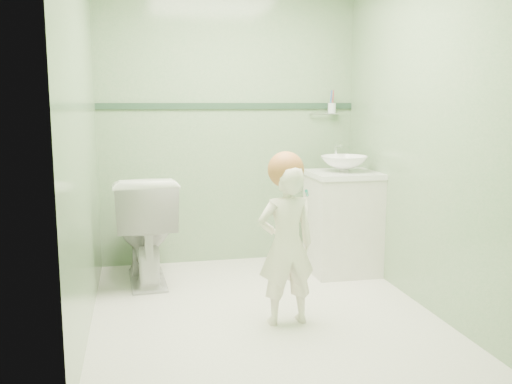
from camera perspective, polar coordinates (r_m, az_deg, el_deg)
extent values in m
plane|color=silver|center=(3.86, 0.48, -11.87)|extent=(2.50, 2.50, 0.00)
cube|color=#79A474|center=(4.83, -2.77, 6.96)|extent=(2.20, 0.04, 2.40)
cube|color=#79A474|center=(2.40, 7.06, 4.72)|extent=(2.20, 0.04, 2.40)
cube|color=#79A474|center=(3.53, -17.28, 5.76)|extent=(0.04, 2.50, 2.40)
cube|color=#79A474|center=(3.99, 16.19, 6.16)|extent=(0.04, 2.50, 2.40)
cube|color=#274431|center=(4.82, -2.76, 8.74)|extent=(2.20, 0.02, 0.05)
cube|color=silver|center=(4.62, 8.79, -3.25)|extent=(0.52, 0.50, 0.80)
cube|color=white|center=(4.55, 8.92, 1.80)|extent=(0.54, 0.52, 0.04)
imported|color=white|center=(4.54, 8.94, 2.85)|extent=(0.37, 0.37, 0.13)
cylinder|color=silver|center=(4.72, 8.09, 3.79)|extent=(0.03, 0.03, 0.18)
cylinder|color=silver|center=(4.67, 8.33, 4.71)|extent=(0.02, 0.12, 0.02)
cylinder|color=silver|center=(4.99, 6.98, 7.89)|extent=(0.26, 0.02, 0.02)
cylinder|color=silver|center=(4.99, 7.73, 8.45)|extent=(0.07, 0.07, 0.09)
cylinder|color=#BD3549|center=(5.00, 7.82, 9.25)|extent=(0.01, 0.01, 0.17)
cylinder|color=#2B46B3|center=(4.97, 7.62, 9.25)|extent=(0.01, 0.01, 0.17)
imported|color=white|center=(4.42, -11.25, -3.64)|extent=(0.51, 0.84, 0.84)
imported|color=white|center=(3.50, 3.10, -5.42)|extent=(0.39, 0.27, 1.01)
sphere|color=#B36B37|center=(3.43, 3.05, 2.29)|extent=(0.22, 0.22, 0.22)
cylinder|color=#118677|center=(3.33, 5.19, -0.10)|extent=(0.07, 0.14, 0.06)
cube|color=white|center=(3.35, 3.93, 0.65)|extent=(0.03, 0.03, 0.02)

